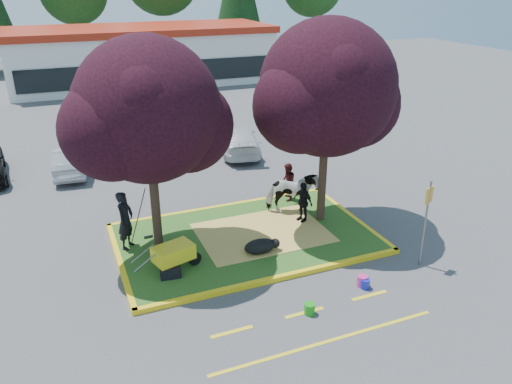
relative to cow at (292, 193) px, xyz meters
name	(u,v)px	position (x,y,z in m)	size (l,w,h in m)	color
ground	(246,240)	(-2.16, -1.02, -0.93)	(90.00, 90.00, 0.00)	#424244
median_island	(246,238)	(-2.16, -1.02, -0.85)	(8.00, 5.00, 0.15)	#204A17
curb_near	(278,278)	(-2.16, -3.60, -0.85)	(8.30, 0.16, 0.15)	yellow
curb_far	(221,207)	(-2.16, 1.56, -0.85)	(8.30, 0.16, 0.15)	yellow
curb_left	(120,263)	(-6.24, -1.02, -0.85)	(0.16, 5.30, 0.15)	yellow
curb_right	(352,217)	(1.92, -1.02, -0.85)	(0.16, 5.30, 0.15)	yellow
straw_bedding	(263,233)	(-1.56, -1.02, -0.77)	(4.20, 3.00, 0.01)	#DCBC5A
tree_purple_left	(148,117)	(-4.94, -0.64, 3.43)	(5.06, 4.20, 6.51)	black
tree_purple_right	(328,95)	(0.76, -0.84, 3.63)	(5.30, 4.40, 6.82)	black
fire_lane_stripe_a	(232,332)	(-4.16, -5.22, -0.92)	(1.10, 0.12, 0.01)	yellow
fire_lane_stripe_b	(304,313)	(-2.16, -5.22, -0.92)	(1.10, 0.12, 0.01)	yellow
fire_lane_stripe_c	(369,295)	(-0.16, -5.22, -0.92)	(1.10, 0.12, 0.01)	yellow
fire_lane_long	(328,341)	(-2.16, -6.42, -0.92)	(6.00, 0.10, 0.01)	yellow
retail_building	(143,54)	(-0.16, 26.96, 1.32)	(20.40, 8.40, 4.40)	silver
cow	(292,193)	(0.00, 0.00, 0.00)	(0.84, 1.84, 1.55)	white
calf	(260,246)	(-2.15, -2.18, -0.56)	(1.02, 0.58, 0.44)	black
handler	(125,220)	(-5.86, -0.27, 0.17)	(0.69, 0.45, 1.88)	black
visitor_a	(288,182)	(0.36, 1.10, -0.05)	(0.71, 0.55, 1.45)	#4B151A
visitor_b	(303,202)	(0.08, -0.70, -0.06)	(0.84, 0.35, 1.44)	black
wheelbarrow	(174,253)	(-4.81, -2.11, -0.24)	(2.04, 0.97, 0.77)	black
gear_bag_dark	(171,272)	(-5.02, -2.48, -0.63)	(0.59, 0.32, 0.30)	black
gear_bag_green	(172,249)	(-4.67, -1.15, -0.65)	(0.49, 0.30, 0.26)	black
sign_post	(426,214)	(2.14, -4.44, 0.78)	(0.37, 0.16, 2.73)	slate
bucket_green	(309,309)	(-2.06, -5.30, -0.77)	(0.29, 0.29, 0.31)	#199517
bucket_pink	(362,281)	(-0.09, -4.74, -0.77)	(0.30, 0.30, 0.32)	#CA2D84
bucket_blue	(365,284)	(-0.08, -4.86, -0.79)	(0.26, 0.26, 0.28)	#171FB9
car_silver	(70,160)	(-7.08, 7.62, -0.32)	(1.29, 3.70, 1.22)	#A2A4AA
car_red	(160,143)	(-2.95, 8.34, -0.23)	(2.30, 4.99, 1.39)	maroon
car_white	(238,140)	(0.73, 7.42, -0.29)	(1.79, 4.40, 1.28)	silver
car_grey	(316,126)	(5.46, 8.23, -0.30)	(1.32, 3.79, 1.25)	#55585C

